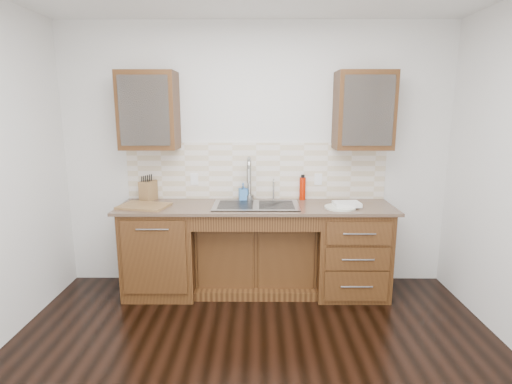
{
  "coord_description": "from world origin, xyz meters",
  "views": [
    {
      "loc": [
        0.02,
        -2.4,
        1.84
      ],
      "look_at": [
        0.0,
        1.4,
        1.05
      ],
      "focal_mm": 28.0,
      "sensor_mm": 36.0,
      "label": 1
    }
  ],
  "objects_px": {
    "knife_block": "(148,191)",
    "cutting_board": "(144,206)",
    "soap_bottle": "(243,192)",
    "plate": "(340,207)",
    "water_bottle": "(303,189)"
  },
  "relations": [
    {
      "from": "soap_bottle",
      "to": "cutting_board",
      "type": "bearing_deg",
      "value": -174.61
    },
    {
      "from": "water_bottle",
      "to": "cutting_board",
      "type": "relative_size",
      "value": 0.51
    },
    {
      "from": "water_bottle",
      "to": "cutting_board",
      "type": "distance_m",
      "value": 1.61
    },
    {
      "from": "cutting_board",
      "to": "water_bottle",
      "type": "bearing_deg",
      "value": 12.09
    },
    {
      "from": "plate",
      "to": "knife_block",
      "type": "distance_m",
      "value": 1.96
    },
    {
      "from": "plate",
      "to": "knife_block",
      "type": "relative_size",
      "value": 1.46
    },
    {
      "from": "knife_block",
      "to": "plate",
      "type": "bearing_deg",
      "value": 8.82
    },
    {
      "from": "knife_block",
      "to": "cutting_board",
      "type": "relative_size",
      "value": 0.45
    },
    {
      "from": "soap_bottle",
      "to": "plate",
      "type": "relative_size",
      "value": 0.62
    },
    {
      "from": "soap_bottle",
      "to": "knife_block",
      "type": "xyz_separation_m",
      "value": [
        -0.99,
        0.01,
        0.01
      ]
    },
    {
      "from": "water_bottle",
      "to": "knife_block",
      "type": "bearing_deg",
      "value": -178.6
    },
    {
      "from": "knife_block",
      "to": "cutting_board",
      "type": "bearing_deg",
      "value": -64.95
    },
    {
      "from": "cutting_board",
      "to": "plate",
      "type": "bearing_deg",
      "value": -1.11
    },
    {
      "from": "plate",
      "to": "cutting_board",
      "type": "bearing_deg",
      "value": 178.89
    },
    {
      "from": "soap_bottle",
      "to": "water_bottle",
      "type": "height_order",
      "value": "water_bottle"
    }
  ]
}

